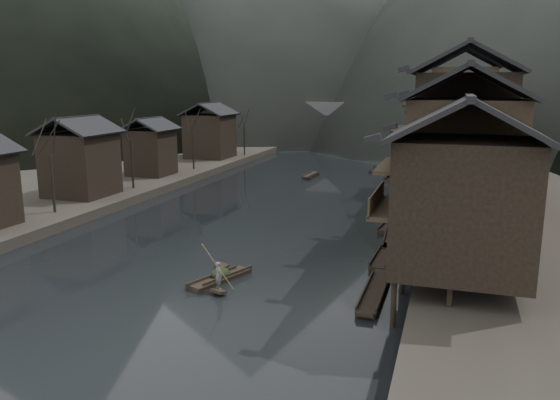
% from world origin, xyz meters
% --- Properties ---
extents(water, '(300.00, 300.00, 0.00)m').
position_xyz_m(water, '(0.00, 0.00, 0.00)').
color(water, black).
rests_on(water, ground).
extents(left_bank, '(40.00, 200.00, 1.20)m').
position_xyz_m(left_bank, '(-35.00, 40.00, 0.60)').
color(left_bank, '#2D2823').
rests_on(left_bank, ground).
extents(stilt_houses, '(9.00, 67.60, 16.73)m').
position_xyz_m(stilt_houses, '(17.28, 19.92, 8.86)').
color(stilt_houses, black).
rests_on(stilt_houses, ground).
extents(left_houses, '(8.10, 53.20, 8.73)m').
position_xyz_m(left_houses, '(-20.50, 20.12, 5.66)').
color(left_houses, black).
rests_on(left_houses, left_bank).
extents(bare_trees, '(3.90, 60.17, 7.79)m').
position_xyz_m(bare_trees, '(-17.00, 16.05, 6.55)').
color(bare_trees, black).
rests_on(bare_trees, left_bank).
extents(moored_sampans, '(2.63, 55.56, 0.47)m').
position_xyz_m(moored_sampans, '(12.09, 18.11, 0.20)').
color(moored_sampans, black).
rests_on(moored_sampans, water).
extents(midriver_boats, '(11.29, 13.77, 0.45)m').
position_xyz_m(midriver_boats, '(3.00, 38.92, 0.20)').
color(midriver_boats, black).
rests_on(midriver_boats, water).
extents(stone_bridge, '(40.00, 6.00, 9.00)m').
position_xyz_m(stone_bridge, '(-0.00, 72.00, 5.11)').
color(stone_bridge, '#4C4C4F').
rests_on(stone_bridge, ground).
extents(hero_sampan, '(2.76, 5.25, 0.44)m').
position_xyz_m(hero_sampan, '(2.85, -6.97, 0.20)').
color(hero_sampan, black).
rests_on(hero_sampan, water).
extents(cargo_heap, '(1.16, 1.52, 0.70)m').
position_xyz_m(cargo_heap, '(2.76, -6.74, 0.79)').
color(cargo_heap, black).
rests_on(cargo_heap, hero_sampan).
extents(boatman, '(0.76, 0.70, 1.73)m').
position_xyz_m(boatman, '(3.52, -8.69, 1.31)').
color(boatman, slate).
rests_on(boatman, hero_sampan).
extents(bamboo_pole, '(1.69, 1.90, 3.96)m').
position_xyz_m(bamboo_pole, '(3.72, -8.69, 4.15)').
color(bamboo_pole, '#8C7A51').
rests_on(bamboo_pole, boatman).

